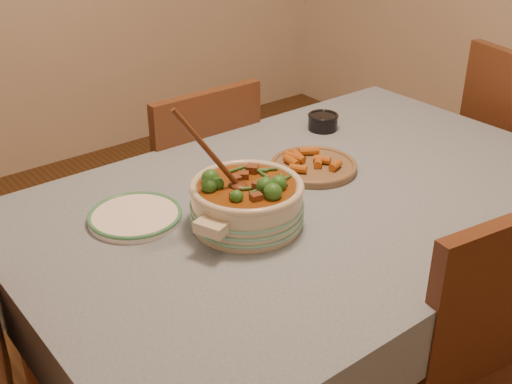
# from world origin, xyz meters

# --- Properties ---
(dining_table) EXTENTS (1.68, 1.08, 0.76)m
(dining_table) POSITION_xyz_m (0.00, 0.00, 0.66)
(dining_table) COLOR brown
(dining_table) RESTS_ON floor
(stew_casserole) EXTENTS (0.37, 0.36, 0.35)m
(stew_casserole) POSITION_xyz_m (-0.25, -0.01, 0.83)
(stew_casserole) COLOR beige
(stew_casserole) RESTS_ON dining_table
(white_plate) EXTENTS (0.26, 0.26, 0.02)m
(white_plate) POSITION_xyz_m (-0.47, 0.19, 0.77)
(white_plate) COLOR white
(white_plate) RESTS_ON dining_table
(condiment_bowl) EXTENTS (0.13, 0.13, 0.06)m
(condiment_bowl) POSITION_xyz_m (0.35, 0.34, 0.79)
(condiment_bowl) COLOR black
(condiment_bowl) RESTS_ON dining_table
(fried_plate) EXTENTS (0.32, 0.32, 0.04)m
(fried_plate) POSITION_xyz_m (0.10, 0.12, 0.77)
(fried_plate) COLOR olive
(fried_plate) RESTS_ON dining_table
(chair_far) EXTENTS (0.43, 0.43, 0.91)m
(chair_far) POSITION_xyz_m (0.01, 0.65, 0.51)
(chair_far) COLOR #56311A
(chair_far) RESTS_ON floor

